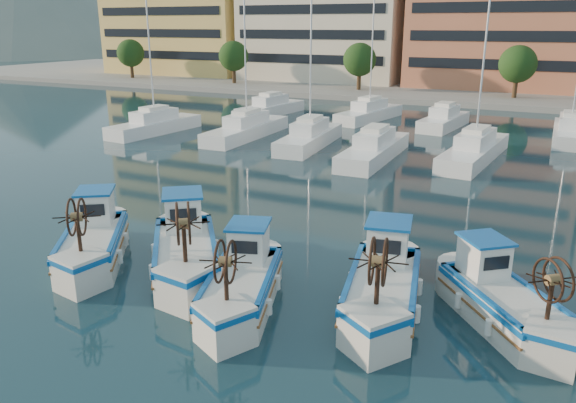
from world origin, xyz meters
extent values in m
plane|color=#1B3C46|center=(0.00, 0.00, 0.00)|extent=(300.00, 300.00, 0.00)
cube|color=gray|center=(0.00, 67.00, 0.30)|extent=(180.00, 40.00, 0.60)
cube|color=beige|center=(-23.00, 65.00, 11.10)|extent=(23.00, 14.00, 21.00)
cube|color=black|center=(-23.00, 58.00, 11.10)|extent=(21.16, 0.12, 18.90)
cylinder|color=#3F2B19|center=(-50.00, 53.50, 1.50)|extent=(0.50, 0.50, 3.00)
sphere|color=#224619|center=(-50.00, 53.50, 4.20)|extent=(4.00, 4.00, 4.00)
cylinder|color=#3F2B19|center=(-32.00, 53.50, 1.50)|extent=(0.50, 0.50, 3.00)
sphere|color=#224619|center=(-32.00, 53.50, 4.20)|extent=(4.00, 4.00, 4.00)
cylinder|color=#3F2B19|center=(-14.00, 53.50, 1.50)|extent=(0.50, 0.50, 3.00)
sphere|color=#224619|center=(-14.00, 53.50, 4.20)|extent=(4.00, 4.00, 4.00)
cylinder|color=#3F2B19|center=(4.00, 53.50, 1.50)|extent=(0.50, 0.50, 3.00)
sphere|color=#224619|center=(4.00, 53.50, 4.20)|extent=(4.00, 4.00, 4.00)
cone|color=slate|center=(-140.00, 110.00, 0.00)|extent=(180.00, 180.00, 60.00)
cube|color=white|center=(-19.70, 21.74, 0.50)|extent=(2.92, 8.83, 1.00)
cylinder|color=silver|center=(-19.70, 21.74, 6.00)|extent=(0.12, 0.12, 11.00)
cube|color=white|center=(-12.24, 23.46, 0.50)|extent=(2.46, 10.15, 1.00)
cylinder|color=silver|center=(-12.24, 23.46, 6.00)|extent=(0.12, 0.12, 11.00)
cube|color=white|center=(-6.57, 22.62, 0.50)|extent=(3.03, 9.11, 1.00)
cylinder|color=silver|center=(-6.57, 22.62, 6.00)|extent=(0.12, 0.12, 11.00)
cube|color=white|center=(-1.22, 20.84, 0.50)|extent=(2.47, 9.60, 1.00)
cube|color=white|center=(4.58, 23.39, 0.50)|extent=(3.02, 10.41, 1.00)
cylinder|color=silver|center=(4.58, 23.39, 6.00)|extent=(0.12, 0.12, 11.00)
cube|color=white|center=(-15.96, 34.24, 0.50)|extent=(3.14, 8.86, 1.00)
cube|color=white|center=(-6.48, 35.37, 0.50)|extent=(3.67, 9.29, 1.00)
cylinder|color=silver|center=(-6.48, 35.37, 6.00)|extent=(0.12, 0.12, 11.00)
cube|color=white|center=(0.39, 34.32, 0.50)|extent=(2.96, 7.66, 1.00)
cube|color=white|center=(9.88, 33.26, 0.50)|extent=(2.42, 9.13, 1.00)
cube|color=silver|center=(-5.16, 0.53, 0.56)|extent=(4.16, 4.77, 1.12)
cube|color=#0C509C|center=(-5.16, 0.53, 0.99)|extent=(4.28, 4.91, 0.17)
cube|color=blue|center=(-5.16, 0.53, 0.92)|extent=(3.55, 4.16, 0.06)
cube|color=white|center=(-5.90, 1.58, 1.71)|extent=(1.76, 1.81, 1.17)
cube|color=#0C509C|center=(-5.90, 1.58, 2.35)|extent=(1.98, 2.03, 0.09)
cylinder|color=#331E14|center=(-4.04, -1.03, 1.74)|extent=(0.13, 0.13, 1.24)
cylinder|color=brown|center=(-4.04, -1.03, 2.40)|extent=(0.45, 0.44, 0.30)
torus|color=#331E14|center=(-4.18, -1.13, 2.40)|extent=(0.78, 1.06, 1.25)
torus|color=#331E14|center=(-3.91, -0.94, 2.40)|extent=(0.78, 1.06, 1.25)
cube|color=silver|center=(-1.59, 1.27, 0.60)|extent=(4.53, 5.04, 1.19)
cube|color=#0C509C|center=(-1.59, 1.27, 1.05)|extent=(4.67, 5.19, 0.18)
cube|color=blue|center=(-1.59, 1.27, 0.98)|extent=(3.88, 4.39, 0.07)
cube|color=white|center=(-2.42, 2.35, 1.82)|extent=(1.89, 1.94, 1.25)
cube|color=#0C509C|center=(-2.42, 2.35, 2.50)|extent=(2.13, 2.17, 0.09)
cylinder|color=#331E14|center=(-0.34, -0.36, 1.85)|extent=(0.14, 0.14, 1.32)
cylinder|color=brown|center=(-0.34, -0.36, 2.56)|extent=(0.48, 0.47, 0.32)
torus|color=#331E14|center=(-0.48, -0.46, 2.56)|extent=(0.87, 1.11, 1.33)
torus|color=#331E14|center=(-0.21, -0.25, 2.56)|extent=(0.87, 1.11, 1.33)
cube|color=silver|center=(1.41, 0.04, 0.54)|extent=(3.13, 4.65, 1.07)
cube|color=#0C509C|center=(1.41, 0.04, 0.94)|extent=(3.22, 4.79, 0.16)
cube|color=blue|center=(1.41, 0.04, 0.88)|extent=(2.61, 4.11, 0.06)
cube|color=white|center=(1.01, 1.20, 1.63)|extent=(1.49, 1.62, 1.12)
cube|color=#0C509C|center=(1.01, 1.20, 2.25)|extent=(1.69, 1.81, 0.08)
cylinder|color=#331E14|center=(2.00, -1.70, 1.66)|extent=(0.12, 0.12, 1.18)
cylinder|color=brown|center=(2.00, -1.70, 2.30)|extent=(0.40, 0.38, 0.29)
torus|color=#331E14|center=(1.86, -1.75, 2.30)|extent=(0.46, 1.15, 1.19)
torus|color=#331E14|center=(2.15, -1.65, 2.30)|extent=(0.46, 1.15, 1.19)
cube|color=silver|center=(5.33, 1.67, 0.58)|extent=(2.89, 4.92, 1.15)
cube|color=#0C509C|center=(5.33, 1.67, 1.02)|extent=(2.98, 5.07, 0.18)
cube|color=blue|center=(5.33, 1.67, 0.95)|extent=(2.37, 4.38, 0.07)
cube|color=white|center=(5.06, 2.96, 1.76)|extent=(1.48, 1.65, 1.21)
cube|color=#0C509C|center=(5.06, 2.96, 2.42)|extent=(1.67, 1.84, 0.09)
cylinder|color=#331E14|center=(5.74, -0.27, 1.79)|extent=(0.13, 0.13, 1.27)
cylinder|color=brown|center=(5.74, -0.27, 2.47)|extent=(0.41, 0.37, 0.31)
torus|color=#331E14|center=(5.58, -0.30, 2.47)|extent=(0.34, 1.27, 1.29)
torus|color=#331E14|center=(5.90, -0.23, 2.47)|extent=(0.34, 1.27, 1.29)
cube|color=silver|center=(8.67, 2.48, 0.52)|extent=(4.05, 4.35, 1.04)
cube|color=#0C509C|center=(8.67, 2.48, 0.92)|extent=(4.17, 4.48, 0.16)
cube|color=blue|center=(8.67, 2.48, 0.86)|extent=(3.48, 3.78, 0.06)
cube|color=white|center=(7.90, 3.39, 1.59)|extent=(1.67, 1.69, 1.09)
cube|color=#0C509C|center=(7.90, 3.39, 2.19)|extent=(1.88, 1.90, 0.08)
cylinder|color=#331E14|center=(9.82, 1.11, 1.62)|extent=(0.12, 0.12, 1.15)
cylinder|color=brown|center=(9.82, 1.11, 2.24)|extent=(0.42, 0.42, 0.28)
torus|color=#331E14|center=(9.70, 1.01, 2.24)|extent=(0.80, 0.94, 1.16)
torus|color=#331E14|center=(9.93, 1.20, 2.24)|extent=(0.80, 0.94, 1.16)
camera|label=1|loc=(9.60, -13.18, 8.29)|focal=35.00mm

